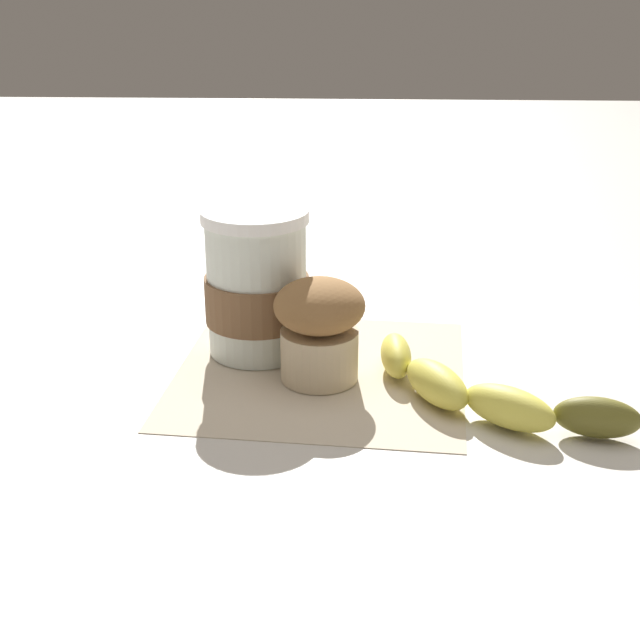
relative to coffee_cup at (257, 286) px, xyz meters
The scene contains 5 objects.
ground_plane 0.09m from the coffee_cup, 35.92° to the right, with size 3.00×3.00×0.00m, color beige.
paper_napkin 0.09m from the coffee_cup, 35.92° to the right, with size 0.23×0.23×0.00m, color beige.
coffee_cup is the anchor object (origin of this frame).
muffin 0.08m from the coffee_cup, 43.03° to the right, with size 0.07×0.07×0.08m.
banana 0.21m from the coffee_cup, 29.55° to the right, with size 0.19×0.16×0.03m.
Camera 1 is at (0.03, -0.66, 0.32)m, focal length 50.00 mm.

